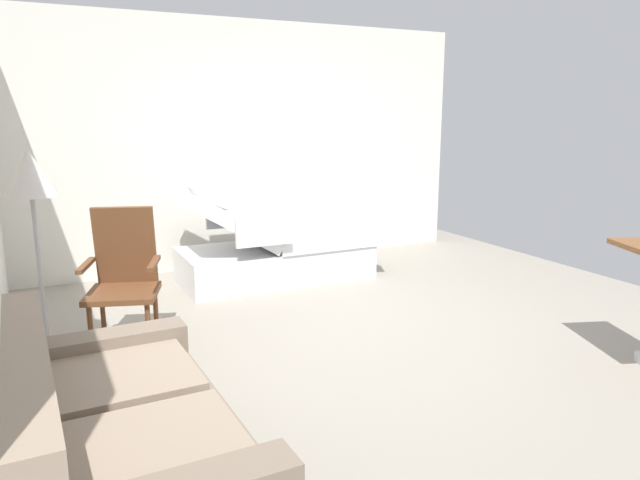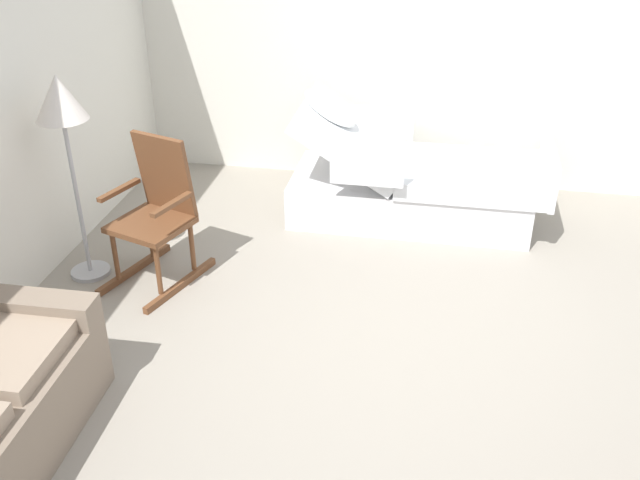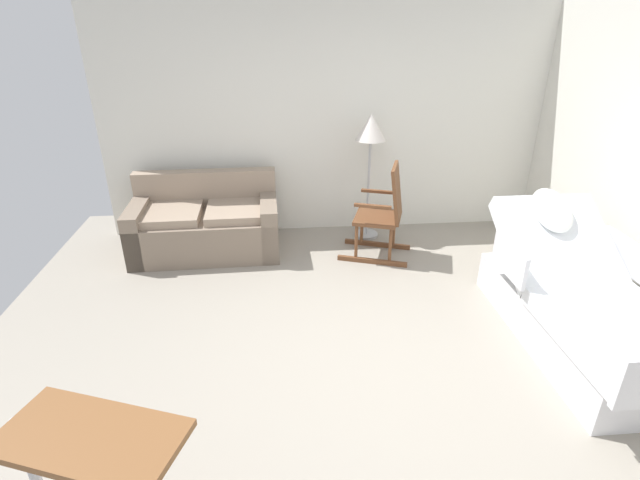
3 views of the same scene
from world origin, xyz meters
The scene contains 6 objects.
ground_plane centered at (0.00, 0.00, 0.00)m, with size 6.34×6.34×0.00m, color gray.
side_wall centered at (2.58, 0.00, 1.35)m, with size 0.10×5.27×2.70m, color silver.
hospital_bed centered at (1.76, 0.02, 0.31)m, with size 1.05×2.06×1.09m.
couch centered at (-1.46, 2.01, 0.31)m, with size 1.62×0.89×0.85m.
rocking_chair centered at (0.50, 1.70, 0.50)m, with size 0.87×0.69×1.05m.
floor_lamp centered at (0.42, 2.24, 1.23)m, with size 0.34×0.34×1.48m.
Camera 1 is at (-3.79, 2.24, 1.71)m, focal length 33.09 mm.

